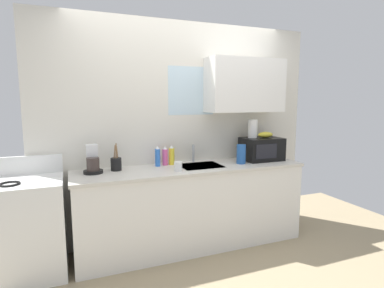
# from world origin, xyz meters

# --- Properties ---
(kitchen_wall_assembly) EXTENTS (3.29, 0.42, 2.50)m
(kitchen_wall_assembly) POSITION_xyz_m (0.13, 0.31, 1.35)
(kitchen_wall_assembly) COLOR silver
(kitchen_wall_assembly) RESTS_ON ground
(counter_unit) EXTENTS (2.52, 0.63, 0.90)m
(counter_unit) POSITION_xyz_m (0.00, 0.00, 0.46)
(counter_unit) COLOR white
(counter_unit) RESTS_ON ground
(sink_faucet) EXTENTS (0.03, 0.03, 0.20)m
(sink_faucet) POSITION_xyz_m (0.11, 0.24, 1.00)
(sink_faucet) COLOR #B2B5BA
(sink_faucet) RESTS_ON counter_unit
(stove_range) EXTENTS (0.60, 0.60, 1.08)m
(stove_range) POSITION_xyz_m (-1.60, 0.00, 0.46)
(stove_range) COLOR white
(stove_range) RESTS_ON ground
(microwave) EXTENTS (0.46, 0.35, 0.27)m
(microwave) POSITION_xyz_m (0.92, 0.05, 1.04)
(microwave) COLOR black
(microwave) RESTS_ON counter_unit
(banana_bunch) EXTENTS (0.20, 0.11, 0.07)m
(banana_bunch) POSITION_xyz_m (0.97, 0.05, 1.20)
(banana_bunch) COLOR gold
(banana_bunch) RESTS_ON microwave
(paper_towel_roll) EXTENTS (0.11, 0.11, 0.22)m
(paper_towel_roll) POSITION_xyz_m (0.82, 0.10, 1.28)
(paper_towel_roll) COLOR white
(paper_towel_roll) RESTS_ON microwave
(coffee_maker) EXTENTS (0.19, 0.21, 0.28)m
(coffee_maker) POSITION_xyz_m (-1.02, 0.11, 1.00)
(coffee_maker) COLOR black
(coffee_maker) RESTS_ON counter_unit
(dish_soap_bottle_yellow) EXTENTS (0.06, 0.06, 0.22)m
(dish_soap_bottle_yellow) POSITION_xyz_m (-0.17, 0.19, 1.00)
(dish_soap_bottle_yellow) COLOR yellow
(dish_soap_bottle_yellow) RESTS_ON counter_unit
(dish_soap_bottle_pink) EXTENTS (0.06, 0.06, 0.21)m
(dish_soap_bottle_pink) POSITION_xyz_m (-0.25, 0.19, 1.00)
(dish_soap_bottle_pink) COLOR #E55999
(dish_soap_bottle_pink) RESTS_ON counter_unit
(dish_soap_bottle_blue) EXTENTS (0.06, 0.06, 0.23)m
(dish_soap_bottle_blue) POSITION_xyz_m (-0.34, 0.16, 1.01)
(dish_soap_bottle_blue) COLOR blue
(dish_soap_bottle_blue) RESTS_ON counter_unit
(cereal_canister) EXTENTS (0.10, 0.10, 0.22)m
(cereal_canister) POSITION_xyz_m (0.58, -0.05, 1.01)
(cereal_canister) COLOR #2659A5
(cereal_canister) RESTS_ON counter_unit
(mug_white) EXTENTS (0.08, 0.08, 0.09)m
(mug_white) POSITION_xyz_m (-0.21, -0.14, 0.95)
(mug_white) COLOR white
(mug_white) RESTS_ON counter_unit
(utensil_crock) EXTENTS (0.11, 0.11, 0.29)m
(utensil_crock) POSITION_xyz_m (-0.79, 0.12, 0.97)
(utensil_crock) COLOR black
(utensil_crock) RESTS_ON counter_unit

